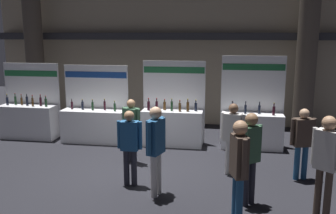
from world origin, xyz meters
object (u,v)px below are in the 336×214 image
object	(u,v)px
visitor_0	(303,138)
visitor_9	(131,125)
exhibitor_booth_3	(252,126)
visitor_5	(250,151)
visitor_3	(233,133)
exhibitor_booth_1	(94,123)
exhibitor_booth_2	(172,124)
visitor_1	(130,142)
visitor_7	(156,143)
visitor_4	(239,164)
exhibitor_booth_0	(29,119)
visitor_6	(326,158)

from	to	relation	value
visitor_0	visitor_9	xyz separation A→B (m)	(-3.95, 0.49, -0.00)
exhibitor_booth_3	visitor_5	bearing A→B (deg)	-94.44
visitor_3	visitor_9	xyz separation A→B (m)	(-2.45, 0.44, -0.04)
exhibitor_booth_1	exhibitor_booth_3	bearing A→B (deg)	1.72
exhibitor_booth_1	exhibitor_booth_2	distance (m)	2.34
visitor_1	exhibitor_booth_2	bearing A→B (deg)	-98.93
visitor_1	visitor_7	world-z (taller)	visitor_7
visitor_3	visitor_4	distance (m)	2.29
exhibitor_booth_0	visitor_3	size ratio (longest dim) A/B	1.38
visitor_0	visitor_6	world-z (taller)	visitor_6
exhibitor_booth_0	visitor_9	xyz separation A→B (m)	(3.66, -1.64, 0.35)
visitor_4	visitor_6	bearing A→B (deg)	92.33
exhibitor_booth_2	exhibitor_booth_3	size ratio (longest dim) A/B	0.94
visitor_0	visitor_3	world-z (taller)	visitor_3
visitor_3	visitor_9	size ratio (longest dim) A/B	1.03
visitor_5	visitor_6	world-z (taller)	visitor_6
visitor_9	visitor_6	bearing A→B (deg)	-2.94
visitor_5	visitor_9	distance (m)	3.35
exhibitor_booth_0	visitor_9	distance (m)	4.03
visitor_7	visitor_1	bearing A→B (deg)	-104.06
visitor_5	exhibitor_booth_2	bearing A→B (deg)	81.02
visitor_7	visitor_9	xyz separation A→B (m)	(-0.96, 1.79, -0.13)
exhibitor_booth_3	visitor_6	distance (m)	4.02
exhibitor_booth_3	visitor_3	world-z (taller)	exhibitor_booth_3
visitor_0	visitor_6	size ratio (longest dim) A/B	0.88
exhibitor_booth_3	visitor_1	xyz separation A→B (m)	(-2.70, -3.09, 0.33)
exhibitor_booth_3	visitor_5	world-z (taller)	exhibitor_booth_3
exhibitor_booth_0	visitor_1	bearing A→B (deg)	-37.19
visitor_6	visitor_9	distance (m)	4.56
visitor_6	visitor_7	size ratio (longest dim) A/B	1.01
visitor_6	visitor_7	xyz separation A→B (m)	(-3.04, 0.39, -0.01)
exhibitor_booth_3	visitor_9	size ratio (longest dim) A/B	1.60
exhibitor_booth_1	visitor_5	xyz separation A→B (m)	(4.29, -3.48, 0.47)
exhibitor_booth_0	exhibitor_booth_3	xyz separation A→B (m)	(6.69, 0.06, 0.02)
visitor_5	visitor_0	bearing A→B (deg)	12.06
visitor_6	visitor_5	bearing A→B (deg)	28.22
exhibitor_booth_3	visitor_5	distance (m)	3.65
visitor_1	visitor_3	bearing A→B (deg)	-156.13
visitor_3	visitor_7	size ratio (longest dim) A/B	0.92
exhibitor_booth_1	visitor_9	bearing A→B (deg)	-45.14
exhibitor_booth_0	exhibitor_booth_1	bearing A→B (deg)	-2.16
visitor_4	visitor_6	distance (m)	1.58
exhibitor_booth_3	visitor_3	distance (m)	2.24
visitor_0	visitor_4	size ratio (longest dim) A/B	0.88
visitor_3	visitor_4	bearing A→B (deg)	108.62
visitor_1	visitor_3	size ratio (longest dim) A/B	0.98
visitor_0	exhibitor_booth_0	bearing A→B (deg)	147.98
exhibitor_booth_0	visitor_0	bearing A→B (deg)	-15.56
exhibitor_booth_0	visitor_5	xyz separation A→B (m)	(6.41, -3.56, 0.45)
visitor_1	visitor_3	distance (m)	2.33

